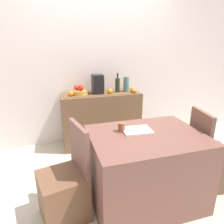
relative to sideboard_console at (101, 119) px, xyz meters
The scene contains 20 objects.
ground_plane 1.02m from the sideboard_console, 91.70° to the right, with size 6.40×6.40×0.02m, color beige.
room_wall_rear 0.97m from the sideboard_console, 96.01° to the left, with size 6.40×0.06×2.70m, color silver.
sideboard_console is the anchor object (origin of this frame).
table_runner 0.42m from the sideboard_console, ahead, with size 1.15×0.32×0.01m, color brown.
fruit_bowl 0.56m from the sideboard_console, behind, with size 0.22×0.22×0.07m, color gold.
apple_left 0.61m from the sideboard_console, behind, with size 0.08×0.08×0.08m, color red.
apple_upper 0.61m from the sideboard_console, behind, with size 0.07×0.07×0.07m, color #AF2819.
apple_front 0.65m from the sideboard_console, behind, with size 0.08×0.08×0.08m, color red.
wine_bottle 0.60m from the sideboard_console, ahead, with size 0.07×0.07×0.30m.
coffee_maker 0.57m from the sideboard_console, behind, with size 0.16×0.18×0.29m, color black.
ceramic_vase 0.68m from the sideboard_console, ahead, with size 0.09×0.09×0.24m, color slate.
orange_loose_mid 0.48m from the sideboard_console, 23.69° to the right, with size 0.08×0.08×0.08m, color orange.
orange_loose_far 0.68m from the sideboard_console, 14.18° to the right, with size 0.07×0.07×0.07m, color orange.
orange_loose_end 0.68m from the sideboard_console, ahead, with size 0.07×0.07×0.07m, color orange.
orange_loose_near_bowl 0.65m from the sideboard_console, behind, with size 0.08×0.08×0.08m, color orange.
dining_table 1.37m from the sideboard_console, 85.09° to the right, with size 1.08×0.82×0.74m, color brown.
open_book 1.31m from the sideboard_console, 87.48° to the right, with size 0.28×0.21×0.02m, color white.
coffee_cup 1.28m from the sideboard_console, 94.26° to the right, with size 0.07×0.07×0.09m, color brown.
chair_near_window 1.53m from the sideboard_console, 116.70° to the right, with size 0.48×0.48×0.90m.
chair_by_corner 1.65m from the sideboard_console, 55.99° to the right, with size 0.46×0.46×0.90m.
Camera 1 is at (-0.68, -2.05, 1.56)m, focal length 32.59 mm.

